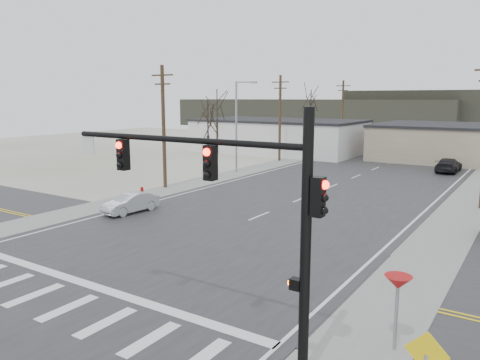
% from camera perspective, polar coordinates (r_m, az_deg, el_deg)
% --- Properties ---
extents(ground, '(140.00, 140.00, 0.00)m').
position_cam_1_polar(ground, '(23.41, -7.83, -8.56)').
color(ground, silver).
rests_on(ground, ground).
extents(main_road, '(18.00, 110.00, 0.05)m').
position_cam_1_polar(main_road, '(35.69, 8.11, -2.05)').
color(main_road, '#272729').
rests_on(main_road, ground).
extents(cross_road, '(90.00, 10.00, 0.04)m').
position_cam_1_polar(cross_road, '(23.41, -7.83, -8.51)').
color(cross_road, '#272729').
rests_on(cross_road, ground).
extents(sidewalk_left, '(3.00, 90.00, 0.06)m').
position_cam_1_polar(sidewalk_left, '(45.15, -1.42, 0.58)').
color(sidewalk_left, gray).
rests_on(sidewalk_left, ground).
extents(sidewalk_right, '(3.00, 90.00, 0.06)m').
position_cam_1_polar(sidewalk_right, '(37.66, 26.25, -2.36)').
color(sidewalk_right, gray).
rests_on(sidewalk_right, ground).
extents(traffic_signal_mast, '(8.95, 0.43, 7.20)m').
position_cam_1_polar(traffic_signal_mast, '(12.78, 0.34, -2.38)').
color(traffic_signal_mast, black).
rests_on(traffic_signal_mast, ground).
extents(fire_hydrant, '(0.24, 0.24, 0.87)m').
position_cam_1_polar(fire_hydrant, '(35.72, -11.86, -1.46)').
color(fire_hydrant, '#A50C0C').
rests_on(fire_hydrant, ground).
extents(yield_sign, '(0.80, 0.80, 2.35)m').
position_cam_1_polar(yield_sign, '(14.59, 18.70, -12.05)').
color(yield_sign, gray).
rests_on(yield_sign, ground).
extents(building_left_far, '(22.30, 12.30, 4.50)m').
position_cam_1_polar(building_left_far, '(64.66, 4.69, 5.39)').
color(building_left_far, silver).
rests_on(building_left_far, ground).
extents(upole_left_b, '(2.20, 0.30, 10.00)m').
position_cam_1_polar(upole_left_b, '(38.88, -9.30, 6.64)').
color(upole_left_b, '#473421').
rests_on(upole_left_b, ground).
extents(upole_left_c, '(2.20, 0.30, 10.00)m').
position_cam_1_polar(upole_left_c, '(55.32, 4.89, 7.69)').
color(upole_left_c, '#473421').
rests_on(upole_left_c, ground).
extents(upole_left_d, '(2.20, 0.30, 10.00)m').
position_cam_1_polar(upole_left_d, '(73.54, 12.36, 8.06)').
color(upole_left_d, '#473421').
rests_on(upole_left_d, ground).
extents(streetlight_main, '(2.40, 0.25, 9.00)m').
position_cam_1_polar(streetlight_main, '(46.37, -0.25, 7.12)').
color(streetlight_main, gray).
rests_on(streetlight_main, ground).
extents(tree_left_near, '(3.30, 3.30, 7.35)m').
position_cam_1_polar(tree_left_near, '(46.00, -3.94, 7.25)').
color(tree_left_near, '#2D231B').
rests_on(tree_left_near, ground).
extents(tree_left_far, '(3.96, 3.96, 8.82)m').
position_cam_1_polar(tree_left_far, '(68.94, 8.63, 8.94)').
color(tree_left_far, '#2D231B').
rests_on(tree_left_far, ground).
extents(tree_left_mid, '(3.96, 3.96, 8.82)m').
position_cam_1_polar(tree_left_mid, '(62.57, -2.82, 8.95)').
color(tree_left_mid, '#2D231B').
rests_on(tree_left_mid, ground).
extents(hill_left, '(70.00, 18.00, 7.00)m').
position_cam_1_polar(hill_left, '(119.56, 8.61, 8.01)').
color(hill_left, '#333026').
rests_on(hill_left, ground).
extents(sedan_crossing, '(1.70, 3.98, 1.28)m').
position_cam_1_polar(sedan_crossing, '(31.22, -13.19, -2.72)').
color(sedan_crossing, '#A3AAAE').
rests_on(sedan_crossing, main_road).
extents(car_far_a, '(2.03, 4.88, 1.41)m').
position_cam_1_polar(car_far_a, '(51.39, 24.07, 1.67)').
color(car_far_a, black).
rests_on(car_far_a, main_road).
extents(car_far_b, '(3.25, 5.00, 1.58)m').
position_cam_1_polar(car_far_b, '(80.84, 17.13, 4.89)').
color(car_far_b, black).
rests_on(car_far_b, main_road).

